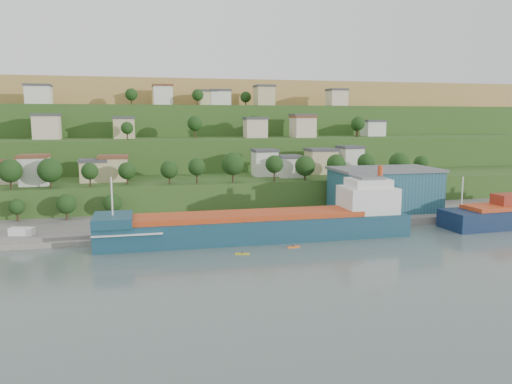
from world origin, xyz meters
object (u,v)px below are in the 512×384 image
object	(u,v)px
warehouse	(384,189)
caravan	(22,233)
kayak_orange	(294,246)
cargo_ship_near	(267,226)

from	to	relation	value
warehouse	caravan	distance (m)	100.41
warehouse	kayak_orange	size ratio (longest dim) A/B	9.86
cargo_ship_near	caravan	size ratio (longest dim) A/B	13.62
caravan	kayak_orange	xyz separation A→B (m)	(61.68, -19.32, -2.29)
cargo_ship_near	warehouse	distance (m)	46.32
cargo_ship_near	caravan	bearing A→B (deg)	171.62
kayak_orange	caravan	bearing A→B (deg)	151.78
cargo_ship_near	warehouse	world-z (taller)	cargo_ship_near
warehouse	kayak_orange	world-z (taller)	warehouse
warehouse	kayak_orange	xyz separation A→B (m)	(-38.13, -28.55, -8.20)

